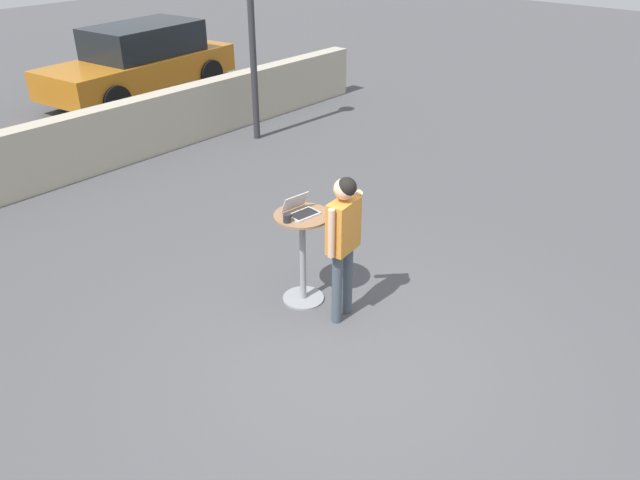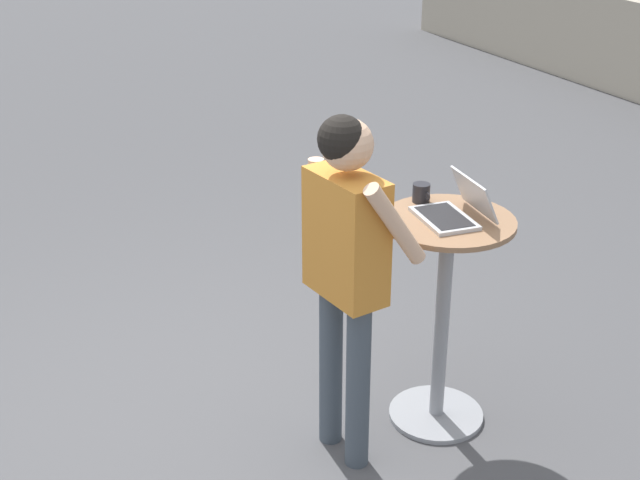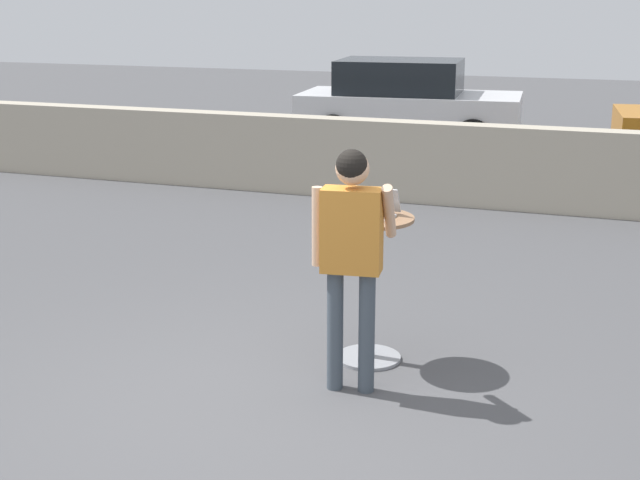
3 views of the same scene
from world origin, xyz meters
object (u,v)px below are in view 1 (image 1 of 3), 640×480
Objects in this scene: cafe_table at (303,250)px; parked_car_near_street at (141,61)px; laptop at (301,210)px; coffee_mug at (287,218)px; standing_person at (343,232)px.

parked_car_near_street is at bearing 65.74° from cafe_table.
coffee_mug is at bearing -173.71° from laptop.
laptop is 9.17m from parked_car_near_street.
laptop is 0.24m from coffee_mug.
parked_car_near_street is (3.77, 8.35, -0.31)m from laptop.
laptop is 0.21× the size of standing_person.
standing_person reaches higher than coffee_mug.
parked_car_near_street is (4.01, 8.38, -0.31)m from coffee_mug.
cafe_table is at bearing -114.26° from parked_car_near_street.
standing_person is (0.02, -0.57, -0.08)m from laptop.
parked_car_near_street is (3.75, 8.92, -0.23)m from standing_person.
laptop is at bearing 75.95° from cafe_table.
standing_person is 9.68m from parked_car_near_street.
cafe_table is 9.36× the size of coffee_mug.
standing_person is (0.03, -0.54, 0.41)m from cafe_table.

